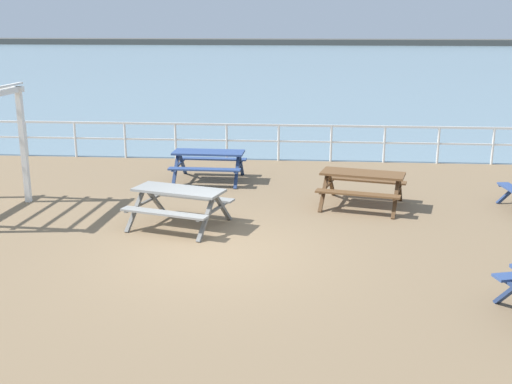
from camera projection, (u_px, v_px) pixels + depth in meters
ground_plane at (214, 257)px, 11.49m from camera, size 30.00×24.00×0.20m
sea_band at (294, 62)px, 62.19m from camera, size 142.00×90.00×0.01m
distant_shoreline at (301, 45)px, 103.54m from camera, size 142.00×6.00×1.80m
seaward_railing at (253, 136)px, 18.73m from camera, size 23.07×0.07×1.08m
picnic_table_near_left at (362, 181)px, 14.10m from camera, size 2.10×1.88×0.80m
picnic_table_near_right at (179, 198)px, 12.74m from camera, size 2.15×1.95×0.80m
picnic_table_seaward at (209, 159)px, 16.33m from camera, size 1.83×1.58×0.80m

